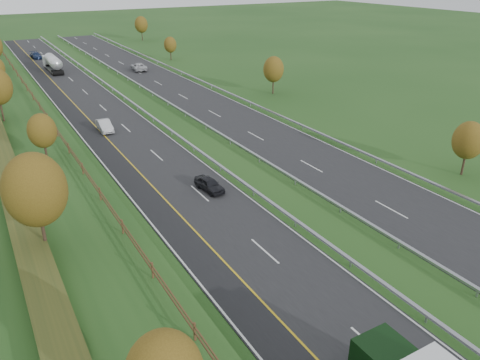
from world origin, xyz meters
The scene contains 17 objects.
ground centered at (8.00, 55.00, 0.00)m, with size 400.00×400.00×0.00m, color #1F4418.
near_carriageway centered at (0.00, 60.00, 0.02)m, with size 10.50×200.00×0.04m, color black.
far_carriageway centered at (16.50, 60.00, 0.02)m, with size 10.50×200.00×0.04m, color black.
hard_shoulder centered at (-3.75, 60.00, 0.02)m, with size 3.00×200.00×0.04m, color black.
lane_markings centered at (6.40, 59.88, 0.05)m, with size 26.75×200.00×0.01m.
embankment_left centered at (-13.00, 60.00, 1.00)m, with size 12.00×200.00×2.00m, color #1F4418.
fence_left centered at (-8.50, 59.59, 2.73)m, with size 0.12×189.06×1.20m.
median_barrier_near centered at (5.70, 60.00, 0.61)m, with size 0.32×200.00×0.71m.
median_barrier_far centered at (10.80, 60.00, 0.61)m, with size 0.32×200.00×0.71m.
outer_barrier_far centered at (22.30, 60.00, 0.62)m, with size 0.32×200.00×0.71m.
trees_left centered at (-12.64, 56.63, 6.37)m, with size 6.64×164.30×7.66m.
trees_far centered at (29.80, 89.21, 4.25)m, with size 8.45×118.60×7.12m.
road_tanker centered at (-0.22, 104.89, 1.86)m, with size 2.40×11.22×3.46m.
car_dark_near centered at (2.42, 35.16, 0.71)m, with size 1.59×3.95×1.35m, color black.
car_silver_mid centered at (-1.60, 59.19, 0.79)m, with size 1.58×4.53×1.49m, color silver.
car_small_far centered at (-1.05, 123.26, 0.78)m, with size 2.08×5.12×1.49m, color #162547.
car_oncoming centered at (16.02, 96.51, 0.85)m, with size 2.68×5.81×1.61m, color #BABABF.
Camera 1 is at (-16.20, -3.25, 20.65)m, focal length 35.00 mm.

